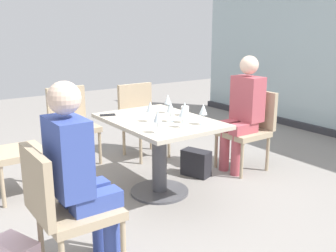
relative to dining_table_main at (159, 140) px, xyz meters
The scene contains 19 objects.
ground_plane 0.53m from the dining_table_main, ahead, with size 12.00×12.00×0.00m, color gray.
dining_table_main is the anchor object (origin of this frame).
chair_front_right 1.41m from the dining_table_main, 58.85° to the right, with size 0.46×0.50×0.87m.
chair_near_window 1.20m from the dining_table_main, 90.00° to the left, with size 0.46×0.51×0.87m.
chair_front_left 1.41m from the dining_table_main, 121.15° to the right, with size 0.46×0.50×0.87m.
chair_side_end 1.39m from the dining_table_main, 166.90° to the right, with size 0.50×0.46×0.87m.
chair_far_left 1.19m from the dining_table_main, 156.55° to the left, with size 0.50×0.46×0.87m.
person_front_right 1.33m from the dining_table_main, 56.38° to the right, with size 0.34×0.39×1.26m.
person_near_window 1.11m from the dining_table_main, 90.00° to the left, with size 0.34×0.39×1.26m.
wine_glass_0 0.55m from the dining_table_main, 27.75° to the left, with size 0.07×0.07×0.18m.
wine_glass_1 0.36m from the dining_table_main, 11.66° to the left, with size 0.07×0.07×0.18m.
wine_glass_2 0.58m from the dining_table_main, 35.27° to the right, with size 0.07×0.07×0.18m.
wine_glass_3 0.35m from the dining_table_main, 74.52° to the right, with size 0.07×0.07×0.18m.
wine_glass_4 0.42m from the dining_table_main, 25.74° to the left, with size 0.07×0.07×0.18m.
wine_glass_5 0.44m from the dining_table_main, 128.23° to the left, with size 0.07×0.07×0.18m.
wine_glass_6 0.49m from the dining_table_main, ahead, with size 0.07×0.07×0.18m.
coffee_cup 0.38m from the dining_table_main, 87.67° to the left, with size 0.08×0.08×0.09m, color white.
cell_phone_on_table 0.56m from the dining_table_main, 142.87° to the right, with size 0.07×0.14×0.01m, color black.
handbag_1 0.70m from the dining_table_main, 104.15° to the left, with size 0.30×0.16×0.28m, color #232328.
Camera 1 is at (2.91, -1.95, 1.57)m, focal length 41.78 mm.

